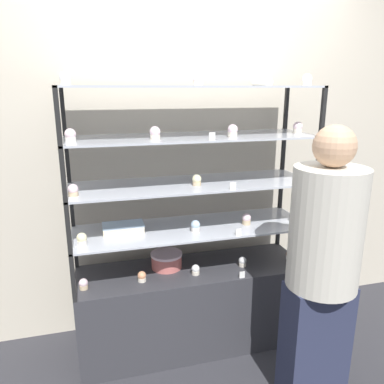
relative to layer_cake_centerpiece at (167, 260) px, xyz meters
The scene contains 35 objects.
ground_plane 0.65m from the layer_cake_centerpiece, 18.74° to the right, with size 20.00×20.00×0.00m, color #2D2D33.
back_wall 0.76m from the layer_cake_centerpiece, 63.36° to the left, with size 8.00×0.05×2.60m.
display_base 0.38m from the layer_cake_centerpiece, 18.74° to the right, with size 1.51×0.47×0.58m.
display_riser_lower 0.28m from the layer_cake_centerpiece, 18.74° to the right, with size 1.51×0.47×0.29m.
display_riser_middle 0.55m from the layer_cake_centerpiece, 18.74° to the right, with size 1.51×0.47×0.29m.
display_riser_upper 0.83m from the layer_cake_centerpiece, 18.74° to the right, with size 1.51×0.47×0.29m.
display_riser_top 1.12m from the layer_cake_centerpiece, 18.74° to the right, with size 1.51×0.47×0.29m.
layer_cake_centerpiece is the anchor object (origin of this frame).
sheet_cake_frosted 0.39m from the layer_cake_centerpiece, behind, with size 0.25×0.14×0.06m.
cupcake_0 0.56m from the layer_cake_centerpiece, 164.91° to the right, with size 0.05×0.05×0.07m.
cupcake_1 0.24m from the layer_cake_centerpiece, 142.32° to the right, with size 0.05×0.05×0.07m.
cupcake_2 0.22m from the layer_cake_centerpiece, 41.30° to the right, with size 0.05×0.05×0.07m.
cupcake_3 0.51m from the layer_cake_centerpiece, 12.85° to the right, with size 0.05×0.05×0.07m.
cupcake_4 0.87m from the layer_cake_centerpiece, ahead, with size 0.05×0.05×0.07m.
price_tag_0 0.51m from the layer_cake_centerpiece, 31.66° to the right, with size 0.04×0.00×0.04m.
cupcake_5 0.62m from the layer_cake_centerpiece, 161.77° to the right, with size 0.06×0.06×0.07m.
cupcake_6 0.35m from the layer_cake_centerpiece, 40.15° to the right, with size 0.06×0.06×0.07m.
cupcake_7 0.60m from the layer_cake_centerpiece, 10.89° to the right, with size 0.06×0.06×0.07m.
cupcake_8 0.91m from the layer_cake_centerpiece, ahead, with size 0.06×0.06×0.07m.
price_tag_1 0.55m from the layer_cake_centerpiece, 33.86° to the right, with size 0.04×0.00×0.04m.
cupcake_9 0.81m from the layer_cake_centerpiece, 163.06° to the right, with size 0.06×0.06×0.07m.
cupcake_10 0.61m from the layer_cake_centerpiece, 34.33° to the right, with size 0.06×0.06×0.07m.
cupcake_11 1.05m from the layer_cake_centerpiece, 10.77° to the right, with size 0.06×0.06×0.07m.
price_tag_2 0.71m from the layer_cake_centerpiece, 37.12° to the right, with size 0.04×0.00×0.04m.
cupcake_12 1.03m from the layer_cake_centerpiece, 164.18° to the right, with size 0.06×0.06×0.07m.
cupcake_13 0.88m from the layer_cake_centerpiece, 117.14° to the right, with size 0.06×0.06×0.07m.
cupcake_14 0.96m from the layer_cake_centerpiece, 22.29° to the right, with size 0.06×0.06×0.07m.
cupcake_15 1.22m from the layer_cake_centerpiece, ahead, with size 0.06×0.06×0.07m.
price_tag_3 0.92m from the layer_cake_centerpiece, 50.53° to the right, with size 0.04×0.00×0.04m.
cupcake_16 1.28m from the layer_cake_centerpiece, 167.01° to the right, with size 0.06×0.06×0.07m.
cupcake_17 1.18m from the layer_cake_centerpiece, 39.61° to the right, with size 0.06×0.06×0.07m.
cupcake_18 1.45m from the layer_cake_centerpiece, 10.35° to the right, with size 0.06×0.06×0.07m.
price_tag_4 1.30m from the layer_cake_centerpiece, 25.94° to the right, with size 0.04×0.00×0.04m.
donut_glazed 1.31m from the layer_cake_centerpiece, ahead, with size 0.14×0.14×0.04m.
customer_figure 1.02m from the layer_cake_centerpiece, 46.01° to the right, with size 0.37×0.37×1.58m.
Camera 1 is at (-0.59, -2.20, 1.74)m, focal length 35.00 mm.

